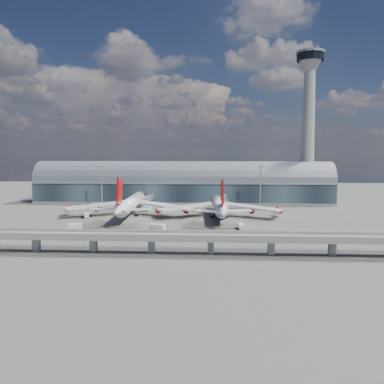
# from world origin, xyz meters

# --- Properties ---
(ground) EXTENTS (500.00, 500.00, 0.00)m
(ground) POSITION_xyz_m (0.00, 0.00, 0.00)
(ground) COLOR #474744
(ground) RESTS_ON ground
(taxi_lines) EXTENTS (200.00, 80.12, 0.01)m
(taxi_lines) POSITION_xyz_m (0.00, 22.11, 0.01)
(taxi_lines) COLOR gold
(taxi_lines) RESTS_ON ground
(terminal) EXTENTS (200.00, 30.00, 28.00)m
(terminal) POSITION_xyz_m (0.00, 77.99, 11.34)
(terminal) COLOR #1D2831
(terminal) RESTS_ON ground
(control_tower) EXTENTS (19.00, 19.00, 103.00)m
(control_tower) POSITION_xyz_m (85.00, 83.00, 51.64)
(control_tower) COLOR gray
(control_tower) RESTS_ON ground
(guideway) EXTENTS (220.00, 8.50, 7.20)m
(guideway) POSITION_xyz_m (-0.00, -55.00, 5.29)
(guideway) COLOR gray
(guideway) RESTS_ON ground
(floodlight_mast_left) EXTENTS (3.00, 0.70, 25.70)m
(floodlight_mast_left) POSITION_xyz_m (-50.00, 55.00, 13.63)
(floodlight_mast_left) COLOR gray
(floodlight_mast_left) RESTS_ON ground
(floodlight_mast_right) EXTENTS (3.00, 0.70, 25.70)m
(floodlight_mast_right) POSITION_xyz_m (50.00, 55.00, 13.63)
(floodlight_mast_right) COLOR gray
(floodlight_mast_right) RESTS_ON ground
(airliner_left) EXTENTS (72.01, 75.64, 23.06)m
(airliner_left) POSITION_xyz_m (-23.47, 18.55, 6.59)
(airliner_left) COLOR white
(airliner_left) RESTS_ON ground
(airliner_right) EXTENTS (67.44, 70.48, 22.37)m
(airliner_right) POSITION_xyz_m (23.79, 17.62, 5.80)
(airliner_right) COLOR white
(airliner_right) RESTS_ON ground
(jet_bridge_left) EXTENTS (4.40, 28.00, 7.25)m
(jet_bridge_left) POSITION_xyz_m (-20.08, 53.12, 5.18)
(jet_bridge_left) COLOR gray
(jet_bridge_left) RESTS_ON ground
(jet_bridge_right) EXTENTS (4.40, 32.00, 7.25)m
(jet_bridge_right) POSITION_xyz_m (27.21, 51.18, 5.18)
(jet_bridge_right) COLOR gray
(jet_bridge_right) RESTS_ON ground
(service_truck_0) EXTENTS (4.84, 7.59, 2.99)m
(service_truck_0) POSITION_xyz_m (-45.54, 12.08, 1.55)
(service_truck_0) COLOR silver
(service_truck_0) RESTS_ON ground
(service_truck_1) EXTENTS (5.81, 3.59, 3.13)m
(service_truck_1) POSITION_xyz_m (-38.91, -21.15, 1.58)
(service_truck_1) COLOR silver
(service_truck_1) RESTS_ON ground
(service_truck_2) EXTENTS (7.30, 3.83, 2.54)m
(service_truck_2) POSITION_xyz_m (-3.71, -17.25, 1.32)
(service_truck_2) COLOR silver
(service_truck_2) RESTS_ON ground
(service_truck_3) EXTENTS (2.45, 5.28, 2.49)m
(service_truck_3) POSITION_xyz_m (33.10, -13.27, 1.27)
(service_truck_3) COLOR silver
(service_truck_3) RESTS_ON ground
(service_truck_4) EXTENTS (2.87, 5.09, 2.82)m
(service_truck_4) POSITION_xyz_m (57.54, 34.32, 1.42)
(service_truck_4) COLOR silver
(service_truck_4) RESTS_ON ground
(service_truck_5) EXTENTS (6.23, 4.34, 2.82)m
(service_truck_5) POSITION_xyz_m (-18.28, 35.48, 1.44)
(service_truck_5) COLOR silver
(service_truck_5) RESTS_ON ground
(cargo_train_0) EXTENTS (4.70, 2.47, 1.53)m
(cargo_train_0) POSITION_xyz_m (-33.00, -27.77, 0.80)
(cargo_train_0) COLOR gray
(cargo_train_0) RESTS_ON ground
(cargo_train_1) EXTENTS (10.79, 4.87, 1.80)m
(cargo_train_1) POSITION_xyz_m (31.11, -36.82, 0.94)
(cargo_train_1) COLOR gray
(cargo_train_1) RESTS_ON ground
(cargo_train_2) EXTENTS (6.82, 2.42, 1.50)m
(cargo_train_2) POSITION_xyz_m (40.62, -20.92, 0.78)
(cargo_train_2) COLOR gray
(cargo_train_2) RESTS_ON ground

